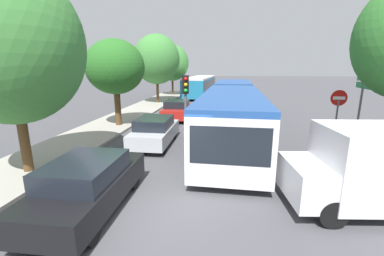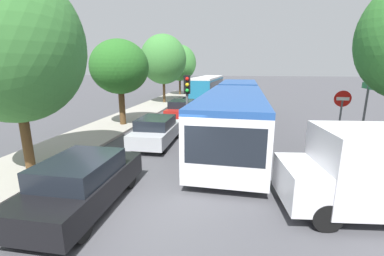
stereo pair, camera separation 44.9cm
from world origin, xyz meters
TOP-DOWN VIEW (x-y plane):
  - ground_plane at (0.00, 0.00)m, footprint 200.00×200.00m
  - kerb_strip_left at (-5.88, 13.66)m, footprint 3.20×37.32m
  - articulated_bus at (2.03, 9.56)m, footprint 3.15×17.76m
  - city_bus_rear at (-1.77, 27.33)m, footprint 3.30×11.73m
  - queued_car_black at (-1.97, -0.38)m, footprint 1.80×4.20m
  - queued_car_silver at (-1.81, 5.70)m, footprint 1.71×3.99m
  - queued_car_red at (-1.93, 12.17)m, footprint 1.72×4.02m
  - traffic_light at (-0.37, 6.32)m, footprint 0.37×0.39m
  - no_entry_sign at (6.57, 5.76)m, footprint 0.70×0.08m
  - direction_sign_post at (7.94, 6.72)m, footprint 0.14×1.40m
  - tree_left_near at (-5.47, 1.52)m, footprint 4.70×4.70m
  - tree_left_mid at (-5.21, 9.18)m, footprint 3.61×3.61m
  - tree_left_far at (-5.45, 19.78)m, footprint 4.65×4.65m
  - tree_left_distant at (-5.52, 27.61)m, footprint 4.31×4.31m

SIDE VIEW (x-z plane):
  - ground_plane at x=0.00m, z-range 0.00..0.00m
  - kerb_strip_left at x=-5.88m, z-range 0.00..0.14m
  - queued_car_silver at x=-1.81m, z-range 0.01..1.39m
  - queued_car_red at x=-1.93m, z-range 0.01..1.40m
  - queued_car_black at x=-1.97m, z-range 0.01..1.47m
  - city_bus_rear at x=-1.77m, z-range 0.20..2.69m
  - articulated_bus at x=2.03m, z-range 0.20..2.83m
  - no_entry_sign at x=6.57m, z-range 0.47..3.29m
  - traffic_light at x=-0.37m, z-range 0.80..4.20m
  - direction_sign_post at x=7.94m, z-range 0.75..4.35m
  - tree_left_mid at x=-5.21m, z-range 1.03..6.50m
  - tree_left_distant at x=-5.52m, z-range 0.96..7.51m
  - tree_left_near at x=-5.47m, z-range 0.81..7.93m
  - tree_left_far at x=-5.45m, z-range 1.01..7.97m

